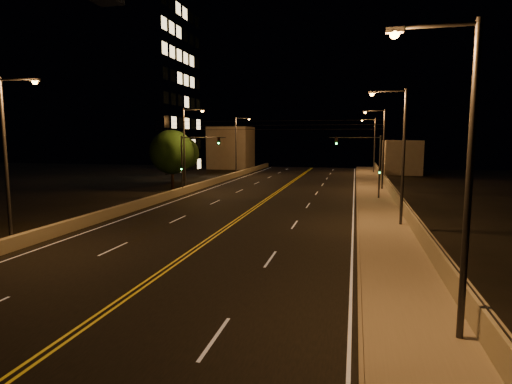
% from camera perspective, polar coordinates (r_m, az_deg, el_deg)
% --- Properties ---
extents(ground, '(160.00, 160.00, 0.00)m').
position_cam_1_polar(ground, '(14.96, -24.99, -18.06)').
color(ground, black).
rests_on(ground, ground).
extents(road, '(18.00, 120.00, 0.02)m').
position_cam_1_polar(road, '(32.32, -2.66, -3.84)').
color(road, black).
rests_on(road, ground).
extents(sidewalk, '(3.60, 120.00, 0.30)m').
position_cam_1_polar(sidewalk, '(31.21, 16.86, -4.29)').
color(sidewalk, gray).
rests_on(sidewalk, ground).
extents(curb, '(0.14, 120.00, 0.15)m').
position_cam_1_polar(curb, '(31.15, 13.41, -4.34)').
color(curb, gray).
rests_on(curb, ground).
extents(parapet_wall, '(0.30, 120.00, 1.00)m').
position_cam_1_polar(parapet_wall, '(31.25, 19.92, -3.19)').
color(parapet_wall, '#9B9781').
rests_on(parapet_wall, sidewalk).
extents(jersey_barrier, '(0.45, 120.00, 0.79)m').
position_cam_1_polar(jersey_barrier, '(36.13, -17.84, -2.39)').
color(jersey_barrier, '#9B9781').
rests_on(jersey_barrier, ground).
extents(distant_building_right, '(6.00, 10.00, 5.78)m').
position_cam_1_polar(distant_building_right, '(79.26, 18.80, 4.45)').
color(distant_building_right, gray).
rests_on(distant_building_right, ground).
extents(distant_building_left, '(8.00, 8.00, 8.38)m').
position_cam_1_polar(distant_building_left, '(87.50, -3.32, 5.91)').
color(distant_building_left, gray).
rests_on(distant_building_left, ground).
extents(parapet_rail, '(0.06, 120.00, 0.06)m').
position_cam_1_polar(parapet_rail, '(31.16, 19.97, -2.23)').
color(parapet_rail, black).
rests_on(parapet_rail, parapet_wall).
extents(lane_markings, '(17.32, 116.00, 0.00)m').
position_cam_1_polar(lane_markings, '(32.25, -2.70, -3.85)').
color(lane_markings, silver).
rests_on(lane_markings, road).
extents(streetlight_0, '(2.55, 0.28, 9.47)m').
position_cam_1_polar(streetlight_0, '(13.51, 25.55, 3.25)').
color(streetlight_0, '#2D2D33').
rests_on(streetlight_0, ground).
extents(streetlight_1, '(2.55, 0.28, 9.47)m').
position_cam_1_polar(streetlight_1, '(30.60, 18.60, 5.42)').
color(streetlight_1, '#2D2D33').
rests_on(streetlight_1, ground).
extents(streetlight_2, '(2.55, 0.28, 9.47)m').
position_cam_1_polar(streetlight_2, '(51.85, 16.36, 6.10)').
color(streetlight_2, '#2D2D33').
rests_on(streetlight_2, ground).
extents(streetlight_3, '(2.55, 0.28, 9.47)m').
position_cam_1_polar(streetlight_3, '(76.28, 15.33, 6.41)').
color(streetlight_3, '#2D2D33').
rests_on(streetlight_3, ground).
extents(streetlight_4, '(2.55, 0.28, 9.47)m').
position_cam_1_polar(streetlight_4, '(27.19, -30.06, 4.64)').
color(streetlight_4, '#2D2D33').
rests_on(streetlight_4, ground).
extents(streetlight_5, '(2.55, 0.28, 9.47)m').
position_cam_1_polar(streetlight_5, '(48.99, -9.25, 6.25)').
color(streetlight_5, '#2D2D33').
rests_on(streetlight_5, ground).
extents(streetlight_6, '(2.55, 0.28, 9.47)m').
position_cam_1_polar(streetlight_6, '(69.37, -2.48, 6.60)').
color(streetlight_6, '#2D2D33').
rests_on(streetlight_6, ground).
extents(traffic_signal_right, '(5.11, 0.31, 6.44)m').
position_cam_1_polar(traffic_signal_right, '(43.71, 14.93, 4.15)').
color(traffic_signal_right, '#2D2D33').
rests_on(traffic_signal_right, ground).
extents(traffic_signal_left, '(5.11, 0.31, 6.44)m').
position_cam_1_polar(traffic_signal_left, '(47.04, -8.77, 4.51)').
color(traffic_signal_left, '#2D2D33').
rests_on(traffic_signal_left, ground).
extents(overhead_wires, '(22.00, 0.03, 0.83)m').
position_cam_1_polar(overhead_wires, '(40.96, 0.91, 8.89)').
color(overhead_wires, black).
extents(building_tower, '(24.00, 15.00, 27.43)m').
position_cam_1_polar(building_tower, '(70.60, -18.93, 12.49)').
color(building_tower, gray).
rests_on(building_tower, ground).
extents(tree_0, '(5.29, 5.29, 7.17)m').
position_cam_1_polar(tree_0, '(52.41, -11.15, 5.25)').
color(tree_0, black).
rests_on(tree_0, ground).
extents(tree_1, '(4.70, 4.70, 6.38)m').
position_cam_1_polar(tree_1, '(62.54, -9.75, 5.12)').
color(tree_1, black).
rests_on(tree_1, ground).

